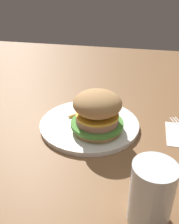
{
  "coord_description": "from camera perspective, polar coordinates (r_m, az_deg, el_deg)",
  "views": [
    {
      "loc": [
        -0.55,
        -0.14,
        0.35
      ],
      "look_at": [
        -0.01,
        -0.02,
        0.04
      ],
      "focal_mm": 39.53,
      "sensor_mm": 36.0,
      "label": 1
    }
  ],
  "objects": [
    {
      "name": "fries_pile",
      "position": [
        0.69,
        -0.45,
        0.26
      ],
      "size": [
        0.11,
        0.1,
        0.01
      ],
      "color": "gold",
      "rests_on": "plate"
    },
    {
      "name": "sandwich",
      "position": [
        0.59,
        1.81,
        0.08
      ],
      "size": [
        0.13,
        0.13,
        0.1
      ],
      "color": "tan",
      "rests_on": "plate"
    },
    {
      "name": "plate",
      "position": [
        0.65,
        0.0,
        -2.77
      ],
      "size": [
        0.26,
        0.26,
        0.01
      ],
      "primitive_type": "cylinder",
      "color": "white",
      "rests_on": "ground_plane"
    },
    {
      "name": "ground_plane",
      "position": [
        0.66,
        -1.7,
        -2.62
      ],
      "size": [
        1.6,
        1.6,
        0.0
      ],
      "primitive_type": "plane",
      "color": "brown"
    },
    {
      "name": "drink_glass",
      "position": [
        0.41,
        13.99,
        -18.38
      ],
      "size": [
        0.07,
        0.07,
        0.11
      ],
      "color": "silver",
      "rests_on": "ground_plane"
    }
  ]
}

